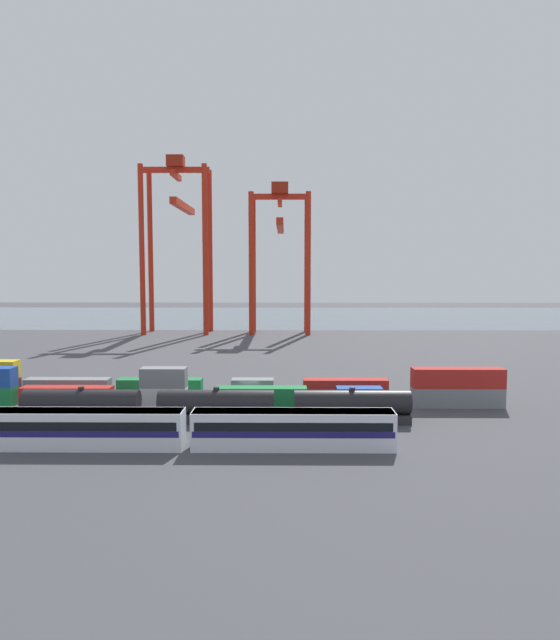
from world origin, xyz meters
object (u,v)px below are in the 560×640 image
Objects in this scene: shipping_container_12 at (160,388)px; gantry_crane_central at (280,242)px; passenger_train at (188,428)px; gantry_crane_west at (178,228)px; shipping_container_13 at (253,388)px; freight_tank_row at (216,406)px.

shipping_container_12 is 0.28× the size of gantry_crane_central.
passenger_train is 0.82× the size of gantry_crane_west.
shipping_container_13 is 91.29m from gantry_crane_central.
freight_tank_row is 3.82× the size of shipping_container_12.
gantry_crane_central is at bearing 86.28° from freight_tank_row.
passenger_train is 3.47× the size of shipping_container_12.
shipping_container_12 is at bearing 180.00° from shipping_container_13.
passenger_train is at bearing -102.33° from shipping_container_13.
passenger_train reaches higher than shipping_container_13.
gantry_crane_central reaches higher than passenger_train.
shipping_container_12 is 92.71m from gantry_crane_central.
shipping_container_12 and shipping_container_13 have the same top height.
passenger_train is 10.11m from freight_tank_row.
passenger_train is 24.34m from shipping_container_13.
gantry_crane_west reaches higher than shipping_container_13.
passenger_train is at bearing -94.25° from gantry_crane_central.
freight_tank_row is 1.06× the size of gantry_crane_central.
freight_tank_row is at bearing -54.50° from shipping_container_12.
gantry_crane_west is 30.28m from gantry_crane_central.
passenger_train is 0.96× the size of gantry_crane_central.
passenger_train is 116.07m from gantry_crane_west.
shipping_container_12 is 2.00× the size of shipping_container_13.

